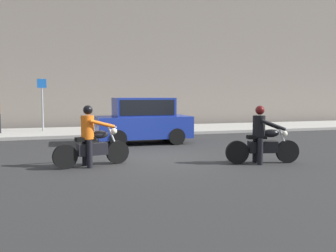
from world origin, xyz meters
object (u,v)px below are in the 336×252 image
motorcycle_with_rider_black_leather (262,140)px  street_sign_post (42,99)px  motorcycle_with_rider_orange_stripe (92,142)px  parked_hatchback_cobalt_blue (143,120)px

motorcycle_with_rider_black_leather → street_sign_post: bearing=121.3°
motorcycle_with_rider_orange_stripe → parked_hatchback_cobalt_blue: parked_hatchback_cobalt_blue is taller
street_sign_post → motorcycle_with_rider_orange_stripe: bearing=-80.3°
motorcycle_with_rider_orange_stripe → motorcycle_with_rider_black_leather: size_ratio=0.99×
motorcycle_with_rider_orange_stripe → motorcycle_with_rider_black_leather: motorcycle_with_rider_orange_stripe is taller
motorcycle_with_rider_black_leather → parked_hatchback_cobalt_blue: bearing=113.6°
parked_hatchback_cobalt_blue → street_sign_post: (-3.93, 5.02, 0.78)m
parked_hatchback_cobalt_blue → motorcycle_with_rider_black_leather: bearing=-66.4°
motorcycle_with_rider_black_leather → street_sign_post: size_ratio=0.80×
motorcycle_with_rider_orange_stripe → parked_hatchback_cobalt_blue: bearing=60.1°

